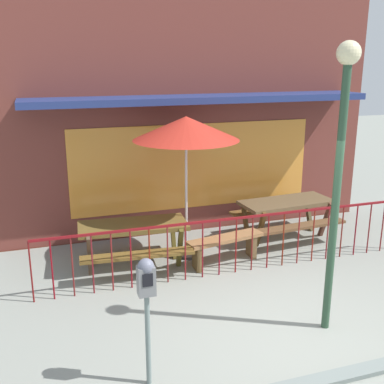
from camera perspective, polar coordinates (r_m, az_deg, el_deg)
name	(u,v)px	position (r m, az deg, el deg)	size (l,w,h in m)	color
ground	(298,338)	(6.42, 12.72, -16.86)	(40.00, 40.00, 0.00)	gray
pub_storefront	(191,110)	(9.47, -0.11, 9.90)	(7.60, 1.42, 4.90)	#472012
patio_fence_front	(236,235)	(7.72, 5.38, -5.19)	(6.41, 0.04, 0.97)	maroon
picnic_table_left	(133,233)	(7.98, -7.13, -4.93)	(1.90, 1.50, 0.79)	brown
picnic_table_right	(286,209)	(9.35, 11.34, -2.00)	(1.89, 1.49, 0.79)	brown
patio_umbrella	(186,129)	(7.91, -0.73, 7.63)	(1.80, 1.80, 2.51)	black
patio_bench	(225,244)	(8.18, 4.04, -6.28)	(1.44, 0.57, 0.48)	#96663E
parking_meter_near	(146,289)	(4.98, -5.54, -11.61)	(0.18, 0.17, 1.48)	slate
street_lamp	(340,149)	(5.89, 17.53, 5.03)	(0.28, 0.28, 3.63)	#2B4933
curb_edge	(337,379)	(5.86, 17.15, -20.81)	(10.65, 0.20, 0.11)	slate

